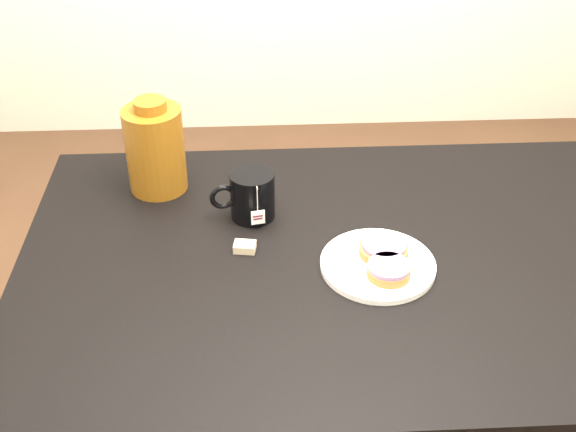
{
  "coord_description": "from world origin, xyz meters",
  "views": [
    {
      "loc": [
        -0.2,
        -1.17,
        1.67
      ],
      "look_at": [
        -0.14,
        0.06,
        0.81
      ],
      "focal_mm": 45.0,
      "sensor_mm": 36.0,
      "label": 1
    }
  ],
  "objects_px": {
    "bagel_back": "(384,248)",
    "bagel_package": "(155,148)",
    "plate": "(378,264)",
    "mug": "(251,195)",
    "bagel_front": "(389,270)",
    "teabag_pouch": "(245,247)",
    "table": "(354,285)"
  },
  "relations": [
    {
      "from": "plate",
      "to": "bagel_front",
      "type": "xyz_separation_m",
      "value": [
        0.01,
        -0.04,
        0.02
      ]
    },
    {
      "from": "mug",
      "to": "teabag_pouch",
      "type": "height_order",
      "value": "mug"
    },
    {
      "from": "table",
      "to": "bagel_back",
      "type": "xyz_separation_m",
      "value": [
        0.05,
        -0.01,
        0.11
      ]
    },
    {
      "from": "bagel_front",
      "to": "mug",
      "type": "bearing_deg",
      "value": 138.34
    },
    {
      "from": "bagel_back",
      "to": "mug",
      "type": "relative_size",
      "value": 0.78
    },
    {
      "from": "bagel_back",
      "to": "bagel_front",
      "type": "relative_size",
      "value": 1.33
    },
    {
      "from": "table",
      "to": "mug",
      "type": "relative_size",
      "value": 9.19
    },
    {
      "from": "plate",
      "to": "mug",
      "type": "xyz_separation_m",
      "value": [
        -0.25,
        0.2,
        0.05
      ]
    },
    {
      "from": "table",
      "to": "plate",
      "type": "distance_m",
      "value": 0.11
    },
    {
      "from": "plate",
      "to": "mug",
      "type": "distance_m",
      "value": 0.32
    },
    {
      "from": "plate",
      "to": "bagel_front",
      "type": "distance_m",
      "value": 0.05
    },
    {
      "from": "bagel_back",
      "to": "bagel_package",
      "type": "distance_m",
      "value": 0.57
    },
    {
      "from": "bagel_front",
      "to": "bagel_package",
      "type": "distance_m",
      "value": 0.61
    },
    {
      "from": "table",
      "to": "mug",
      "type": "xyz_separation_m",
      "value": [
        -0.21,
        0.15,
        0.14
      ]
    },
    {
      "from": "bagel_back",
      "to": "bagel_front",
      "type": "bearing_deg",
      "value": -91.19
    },
    {
      "from": "teabag_pouch",
      "to": "bagel_package",
      "type": "xyz_separation_m",
      "value": [
        -0.2,
        0.26,
        0.1
      ]
    },
    {
      "from": "plate",
      "to": "bagel_back",
      "type": "relative_size",
      "value": 1.96
    },
    {
      "from": "table",
      "to": "teabag_pouch",
      "type": "xyz_separation_m",
      "value": [
        -0.23,
        0.03,
        0.09
      ]
    },
    {
      "from": "plate",
      "to": "table",
      "type": "bearing_deg",
      "value": 131.77
    },
    {
      "from": "bagel_back",
      "to": "mug",
      "type": "distance_m",
      "value": 0.32
    },
    {
      "from": "bagel_front",
      "to": "teabag_pouch",
      "type": "relative_size",
      "value": 1.98
    },
    {
      "from": "table",
      "to": "bagel_back",
      "type": "distance_m",
      "value": 0.12
    },
    {
      "from": "table",
      "to": "bagel_package",
      "type": "distance_m",
      "value": 0.55
    },
    {
      "from": "bagel_front",
      "to": "mug",
      "type": "xyz_separation_m",
      "value": [
        -0.27,
        0.24,
        0.03
      ]
    },
    {
      "from": "bagel_back",
      "to": "bagel_front",
      "type": "xyz_separation_m",
      "value": [
        -0.0,
        -0.07,
        0.0
      ]
    },
    {
      "from": "teabag_pouch",
      "to": "bagel_front",
      "type": "bearing_deg",
      "value": -21.41
    },
    {
      "from": "bagel_back",
      "to": "bagel_package",
      "type": "height_order",
      "value": "bagel_package"
    },
    {
      "from": "table",
      "to": "mug",
      "type": "distance_m",
      "value": 0.3
    },
    {
      "from": "table",
      "to": "plate",
      "type": "bearing_deg",
      "value": -48.23
    },
    {
      "from": "teabag_pouch",
      "to": "bagel_back",
      "type": "bearing_deg",
      "value": -8.19
    },
    {
      "from": "bagel_front",
      "to": "mug",
      "type": "height_order",
      "value": "mug"
    },
    {
      "from": "bagel_back",
      "to": "bagel_package",
      "type": "bearing_deg",
      "value": 148.49
    }
  ]
}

